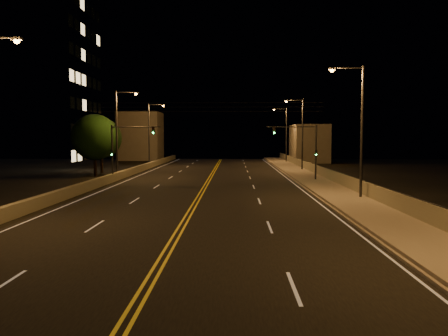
{
  "coord_description": "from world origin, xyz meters",
  "views": [
    {
      "loc": [
        2.66,
        -11.55,
        4.61
      ],
      "look_at": [
        2.0,
        18.0,
        2.5
      ],
      "focal_mm": 35.0,
      "sensor_mm": 36.0,
      "label": 1
    }
  ],
  "objects_px": {
    "streetlight_6": "(151,131)",
    "tree_0": "(95,137)",
    "streetlight_3": "(285,132)",
    "streetlight_5": "(119,129)",
    "traffic_signal_right": "(306,146)",
    "tree_1": "(101,138)",
    "streetlight_1": "(358,124)",
    "streetlight_2": "(301,130)",
    "building_tower": "(6,69)",
    "traffic_signal_left": "(122,146)"
  },
  "relations": [
    {
      "from": "streetlight_3",
      "to": "streetlight_2",
      "type": "bearing_deg",
      "value": -90.0
    },
    {
      "from": "streetlight_2",
      "to": "streetlight_5",
      "type": "relative_size",
      "value": 1.0
    },
    {
      "from": "tree_0",
      "to": "streetlight_2",
      "type": "bearing_deg",
      "value": 17.27
    },
    {
      "from": "streetlight_3",
      "to": "traffic_signal_left",
      "type": "bearing_deg",
      "value": -122.59
    },
    {
      "from": "streetlight_6",
      "to": "tree_1",
      "type": "height_order",
      "value": "streetlight_6"
    },
    {
      "from": "streetlight_3",
      "to": "tree_0",
      "type": "xyz_separation_m",
      "value": [
        -25.1,
        -25.59,
        -0.95
      ]
    },
    {
      "from": "streetlight_3",
      "to": "streetlight_6",
      "type": "height_order",
      "value": "same"
    },
    {
      "from": "building_tower",
      "to": "tree_1",
      "type": "distance_m",
      "value": 21.7
    },
    {
      "from": "streetlight_6",
      "to": "tree_0",
      "type": "distance_m",
      "value": 15.84
    },
    {
      "from": "streetlight_2",
      "to": "tree_0",
      "type": "bearing_deg",
      "value": -162.73
    },
    {
      "from": "streetlight_1",
      "to": "streetlight_3",
      "type": "distance_m",
      "value": 44.78
    },
    {
      "from": "traffic_signal_left",
      "to": "building_tower",
      "type": "distance_m",
      "value": 32.5
    },
    {
      "from": "streetlight_3",
      "to": "traffic_signal_right",
      "type": "xyz_separation_m",
      "value": [
        -1.56,
        -31.75,
        -1.82
      ]
    },
    {
      "from": "building_tower",
      "to": "streetlight_1",
      "type": "bearing_deg",
      "value": -38.25
    },
    {
      "from": "streetlight_3",
      "to": "streetlight_5",
      "type": "xyz_separation_m",
      "value": [
        -21.47,
        -28.46,
        0.0
      ]
    },
    {
      "from": "streetlight_3",
      "to": "traffic_signal_right",
      "type": "bearing_deg",
      "value": -92.82
    },
    {
      "from": "streetlight_6",
      "to": "tree_1",
      "type": "distance_m",
      "value": 10.99
    },
    {
      "from": "streetlight_3",
      "to": "building_tower",
      "type": "relative_size",
      "value": 0.31
    },
    {
      "from": "streetlight_2",
      "to": "streetlight_5",
      "type": "xyz_separation_m",
      "value": [
        -21.47,
        -10.67,
        0.0
      ]
    },
    {
      "from": "streetlight_5",
      "to": "building_tower",
      "type": "distance_m",
      "value": 29.03
    },
    {
      "from": "streetlight_5",
      "to": "tree_1",
      "type": "xyz_separation_m",
      "value": [
        -4.52,
        8.3,
        -1.07
      ]
    },
    {
      "from": "streetlight_1",
      "to": "streetlight_3",
      "type": "height_order",
      "value": "same"
    },
    {
      "from": "streetlight_6",
      "to": "building_tower",
      "type": "bearing_deg",
      "value": -177.73
    },
    {
      "from": "building_tower",
      "to": "tree_1",
      "type": "relative_size",
      "value": 4.32
    },
    {
      "from": "streetlight_3",
      "to": "tree_0",
      "type": "relative_size",
      "value": 1.32
    },
    {
      "from": "traffic_signal_right",
      "to": "tree_0",
      "type": "bearing_deg",
      "value": 165.32
    },
    {
      "from": "streetlight_1",
      "to": "traffic_signal_right",
      "type": "xyz_separation_m",
      "value": [
        -1.56,
        13.02,
        -1.82
      ]
    },
    {
      "from": "streetlight_1",
      "to": "tree_1",
      "type": "distance_m",
      "value": 35.81
    },
    {
      "from": "streetlight_2",
      "to": "streetlight_1",
      "type": "bearing_deg",
      "value": -90.0
    },
    {
      "from": "streetlight_2",
      "to": "traffic_signal_left",
      "type": "xyz_separation_m",
      "value": [
        -20.3,
        -13.97,
        -1.82
      ]
    },
    {
      "from": "traffic_signal_right",
      "to": "tree_1",
      "type": "bearing_deg",
      "value": 154.59
    },
    {
      "from": "streetlight_2",
      "to": "tree_0",
      "type": "xyz_separation_m",
      "value": [
        -25.1,
        -7.8,
        -0.95
      ]
    },
    {
      "from": "streetlight_2",
      "to": "building_tower",
      "type": "xyz_separation_m",
      "value": [
        -42.79,
        6.74,
        9.2
      ]
    },
    {
      "from": "streetlight_2",
      "to": "tree_1",
      "type": "relative_size",
      "value": 1.36
    },
    {
      "from": "streetlight_1",
      "to": "streetlight_3",
      "type": "relative_size",
      "value": 1.0
    },
    {
      "from": "streetlight_6",
      "to": "building_tower",
      "type": "distance_m",
      "value": 23.24
    },
    {
      "from": "streetlight_6",
      "to": "streetlight_1",
      "type": "bearing_deg",
      "value": -58.17
    },
    {
      "from": "streetlight_1",
      "to": "streetlight_2",
      "type": "height_order",
      "value": "same"
    },
    {
      "from": "traffic_signal_left",
      "to": "building_tower",
      "type": "height_order",
      "value": "building_tower"
    },
    {
      "from": "streetlight_2",
      "to": "tree_1",
      "type": "xyz_separation_m",
      "value": [
        -25.98,
        -2.37,
        -1.07
      ]
    },
    {
      "from": "streetlight_2",
      "to": "traffic_signal_left",
      "type": "relative_size",
      "value": 1.65
    },
    {
      "from": "streetlight_2",
      "to": "tree_0",
      "type": "height_order",
      "value": "streetlight_2"
    },
    {
      "from": "building_tower",
      "to": "streetlight_3",
      "type": "bearing_deg",
      "value": 14.47
    },
    {
      "from": "traffic_signal_right",
      "to": "tree_1",
      "type": "distance_m",
      "value": 27.04
    },
    {
      "from": "building_tower",
      "to": "tree_1",
      "type": "xyz_separation_m",
      "value": [
        16.81,
        -9.11,
        -10.27
      ]
    },
    {
      "from": "streetlight_1",
      "to": "traffic_signal_left",
      "type": "height_order",
      "value": "streetlight_1"
    },
    {
      "from": "streetlight_6",
      "to": "traffic_signal_left",
      "type": "distance_m",
      "value": 21.66
    },
    {
      "from": "streetlight_5",
      "to": "streetlight_1",
      "type": "bearing_deg",
      "value": -37.24
    },
    {
      "from": "streetlight_6",
      "to": "tree_0",
      "type": "height_order",
      "value": "streetlight_6"
    },
    {
      "from": "streetlight_3",
      "to": "streetlight_5",
      "type": "bearing_deg",
      "value": -127.03
    }
  ]
}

